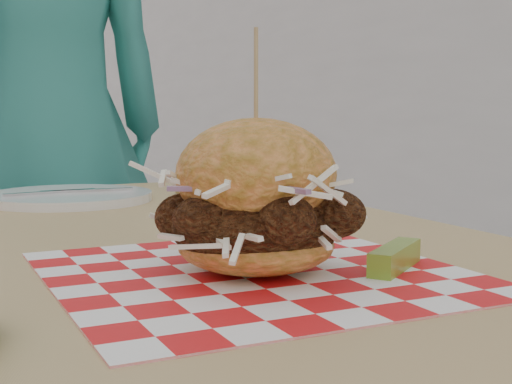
# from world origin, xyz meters

# --- Properties ---
(diner) EXTENTS (0.66, 0.46, 1.72)m
(diner) POSITION_xyz_m (0.32, 1.17, 0.86)
(diner) COLOR teal
(diner) RESTS_ON ground
(patio_table) EXTENTS (0.80, 1.20, 0.75)m
(patio_table) POSITION_xyz_m (0.25, 0.22, 0.67)
(patio_table) COLOR tan
(patio_table) RESTS_ON ground
(patio_chair) EXTENTS (0.52, 0.53, 0.95)m
(patio_chair) POSITION_xyz_m (0.23, 1.23, 0.55)
(patio_chair) COLOR tan
(patio_chair) RESTS_ON ground
(paper_liner) EXTENTS (0.36, 0.36, 0.00)m
(paper_liner) POSITION_xyz_m (0.30, -0.01, 0.75)
(paper_liner) COLOR red
(paper_liner) RESTS_ON patio_table
(sandwich) EXTENTS (0.19, 0.19, 0.22)m
(sandwich) POSITION_xyz_m (0.30, -0.01, 0.81)
(sandwich) COLOR #EB9042
(sandwich) RESTS_ON paper_liner
(pickle_spear) EXTENTS (0.09, 0.07, 0.02)m
(pickle_spear) POSITION_xyz_m (0.42, -0.06, 0.76)
(pickle_spear) COLOR olive
(pickle_spear) RESTS_ON paper_liner
(place_setting) EXTENTS (0.27, 0.27, 0.02)m
(place_setting) POSITION_xyz_m (0.25, 0.59, 0.76)
(place_setting) COLOR white
(place_setting) RESTS_ON patio_table
(kraft_tray) EXTENTS (0.15, 0.12, 0.06)m
(kraft_tray) POSITION_xyz_m (0.52, 0.56, 0.77)
(kraft_tray) COLOR olive
(kraft_tray) RESTS_ON patio_table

